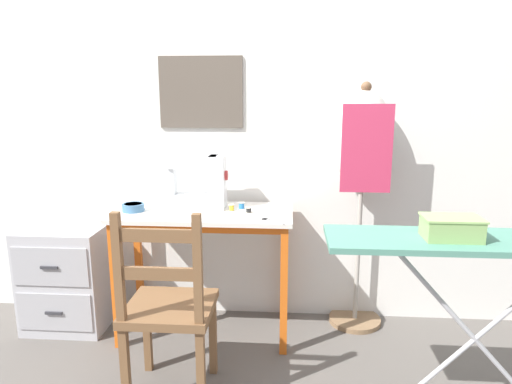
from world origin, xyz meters
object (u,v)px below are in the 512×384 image
at_px(ironing_board, 485,250).
at_px(sewing_machine, 201,183).
at_px(thread_spool_far_edge, 249,210).
at_px(dress_form, 363,154).
at_px(storage_box, 451,228).
at_px(filing_cabinet, 71,275).
at_px(thread_spool_mid_table, 242,206).
at_px(fabric_bowl, 133,207).
at_px(thread_spool_near_machine, 231,208).
at_px(wooden_chair, 168,309).
at_px(scissors, 270,220).

bearing_deg(ironing_board, sewing_machine, 148.71).
relative_size(sewing_machine, thread_spool_far_edge, 9.48).
bearing_deg(thread_spool_far_edge, dress_form, 17.62).
xyz_separation_m(sewing_machine, dress_form, (0.94, 0.11, 0.16)).
height_order(thread_spool_far_edge, storage_box, storage_box).
relative_size(sewing_machine, filing_cabinet, 0.54).
distance_m(thread_spool_mid_table, ironing_board, 1.30).
bearing_deg(storage_box, fabric_bowl, 155.69).
height_order(thread_spool_near_machine, ironing_board, ironing_board).
bearing_deg(storage_box, thread_spool_far_edge, 140.99).
height_order(filing_cabinet, ironing_board, ironing_board).
height_order(thread_spool_far_edge, dress_form, dress_form).
xyz_separation_m(thread_spool_far_edge, storage_box, (0.86, -0.70, 0.12)).
relative_size(fabric_bowl, wooden_chair, 0.13).
height_order(scissors, filing_cabinet, scissors).
xyz_separation_m(fabric_bowl, thread_spool_mid_table, (0.61, 0.09, -0.00)).
bearing_deg(sewing_machine, dress_form, 6.51).
bearing_deg(fabric_bowl, dress_form, 9.46).
bearing_deg(wooden_chair, filing_cabinet, 140.41).
relative_size(dress_form, storage_box, 6.60).
relative_size(thread_spool_near_machine, ironing_board, 0.03).
bearing_deg(dress_form, thread_spool_near_machine, -167.20).
height_order(wooden_chair, filing_cabinet, wooden_chair).
xyz_separation_m(thread_spool_near_machine, storage_box, (0.96, -0.73, 0.12)).
xyz_separation_m(scissors, thread_spool_mid_table, (-0.18, 0.23, 0.02)).
bearing_deg(thread_spool_mid_table, filing_cabinet, 179.83).
xyz_separation_m(filing_cabinet, ironing_board, (2.12, -0.77, 0.49)).
bearing_deg(dress_form, scissors, -145.72).
relative_size(fabric_bowl, thread_spool_near_machine, 3.27).
xyz_separation_m(sewing_machine, thread_spool_near_machine, (0.19, -0.06, -0.13)).
bearing_deg(storage_box, wooden_chair, 173.85).
relative_size(sewing_machine, scissors, 2.44).
bearing_deg(thread_spool_mid_table, thread_spool_far_edge, -59.62).
relative_size(scissors, thread_spool_far_edge, 3.89).
distance_m(fabric_bowl, thread_spool_near_machine, 0.56).
distance_m(thread_spool_mid_table, filing_cabinet, 1.16).
height_order(fabric_bowl, thread_spool_far_edge, fabric_bowl).
distance_m(thread_spool_near_machine, dress_form, 0.82).
bearing_deg(sewing_machine, scissors, -31.06).
distance_m(fabric_bowl, thread_spool_mid_table, 0.62).
distance_m(dress_form, ironing_board, 0.99).
relative_size(sewing_machine, thread_spool_near_machine, 9.06).
distance_m(filing_cabinet, storage_box, 2.20).
relative_size(thread_spool_mid_table, wooden_chair, 0.04).
distance_m(sewing_machine, storage_box, 1.40).
bearing_deg(fabric_bowl, thread_spool_near_machine, 4.85).
bearing_deg(filing_cabinet, storage_box, -21.63).
relative_size(sewing_machine, fabric_bowl, 2.77).
relative_size(thread_spool_far_edge, dress_form, 0.02).
height_order(filing_cabinet, dress_form, dress_form).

